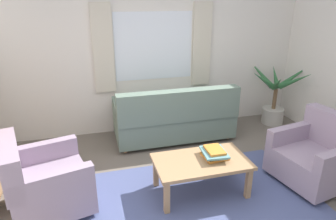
{
  "coord_description": "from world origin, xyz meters",
  "views": [
    {
      "loc": [
        -1.1,
        -2.67,
        2.24
      ],
      "look_at": [
        -0.17,
        0.7,
        0.89
      ],
      "focal_mm": 32.0,
      "sensor_mm": 36.0,
      "label": 1
    }
  ],
  "objects": [
    {
      "name": "ground_plane",
      "position": [
        0.0,
        0.0,
        0.0
      ],
      "size": [
        6.24,
        6.24,
        0.0
      ],
      "primitive_type": "plane",
      "color": "#6B6056"
    },
    {
      "name": "wall_back",
      "position": [
        0.0,
        2.26,
        1.3
      ],
      "size": [
        5.32,
        0.12,
        2.6
      ],
      "primitive_type": "cube",
      "color": "silver",
      "rests_on": "ground_plane"
    },
    {
      "name": "coffee_table",
      "position": [
        0.09,
        0.16,
        0.38
      ],
      "size": [
        1.1,
        0.64,
        0.44
      ],
      "color": "#A87F56",
      "rests_on": "ground_plane"
    },
    {
      "name": "potted_plant",
      "position": [
        2.16,
        1.79,
        0.47
      ],
      "size": [
        1.13,
        1.07,
        1.14
      ],
      "color": "#B7B2A8",
      "rests_on": "ground_plane"
    },
    {
      "name": "area_rug",
      "position": [
        0.0,
        0.0,
        0.01
      ],
      "size": [
        2.79,
        1.77,
        0.01
      ],
      "primitive_type": "cube",
      "color": "#4C5684",
      "rests_on": "ground_plane"
    },
    {
      "name": "window_with_curtains",
      "position": [
        0.0,
        2.18,
        1.45
      ],
      "size": [
        1.98,
        0.07,
        1.4
      ],
      "color": "white"
    },
    {
      "name": "book_stack_on_table",
      "position": [
        0.26,
        0.18,
        0.49
      ],
      "size": [
        0.31,
        0.36,
        0.11
      ],
      "color": "orange",
      "rests_on": "coffee_table"
    },
    {
      "name": "couch",
      "position": [
        0.2,
        1.62,
        0.37
      ],
      "size": [
        1.9,
        0.82,
        0.92
      ],
      "rotation": [
        0.0,
        0.0,
        3.14
      ],
      "color": "slate",
      "rests_on": "ground_plane"
    },
    {
      "name": "armchair_left",
      "position": [
        -1.67,
        0.33,
        0.35
      ],
      "size": [
        1.0,
        1.01,
        0.88
      ],
      "rotation": [
        0.0,
        0.0,
        1.82
      ],
      "color": "#998499",
      "rests_on": "ground_plane"
    },
    {
      "name": "armchair_right",
      "position": [
        1.58,
        0.01,
        0.35
      ],
      "size": [
        0.95,
        0.97,
        0.88
      ],
      "rotation": [
        0.0,
        0.0,
        -1.39
      ],
      "color": "#998499",
      "rests_on": "ground_plane"
    }
  ]
}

